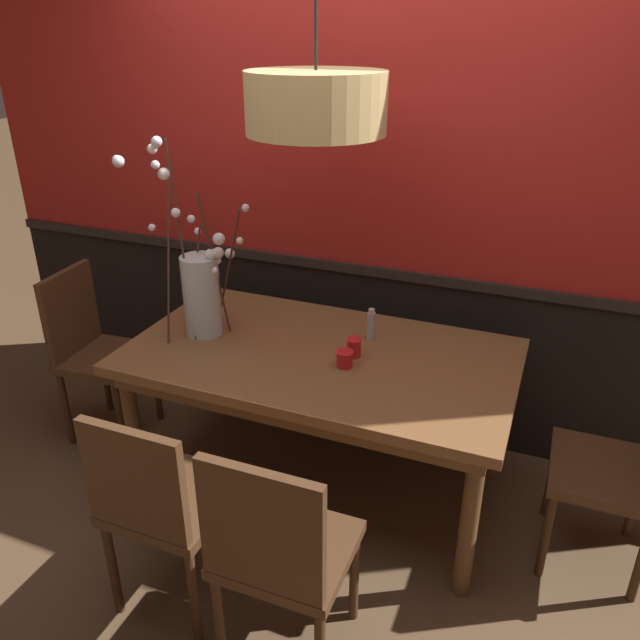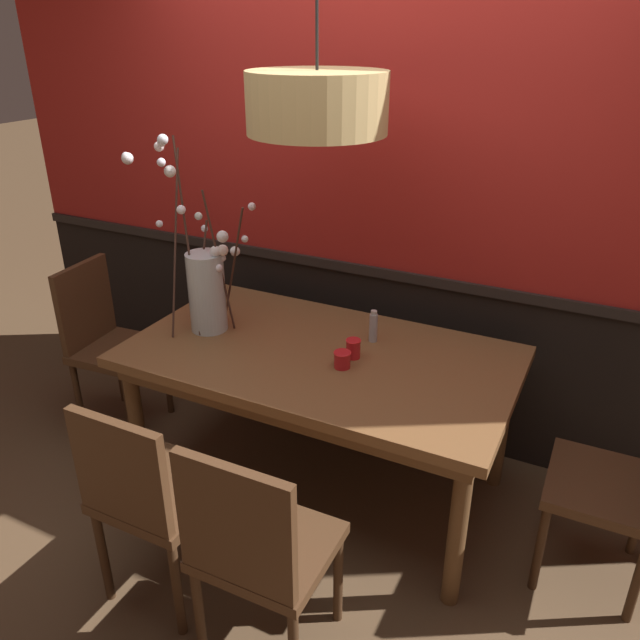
% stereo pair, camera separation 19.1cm
% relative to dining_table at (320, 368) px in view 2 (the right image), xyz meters
% --- Properties ---
extents(ground_plane, '(24.00, 24.00, 0.00)m').
position_rel_dining_table_xyz_m(ground_plane, '(0.00, 0.00, -0.66)').
color(ground_plane, brown).
extents(back_wall, '(4.53, 0.14, 2.97)m').
position_rel_dining_table_xyz_m(back_wall, '(0.00, 0.68, 0.82)').
color(back_wall, black).
rests_on(back_wall, ground).
extents(dining_table, '(1.72, 0.97, 0.74)m').
position_rel_dining_table_xyz_m(dining_table, '(0.00, 0.00, 0.00)').
color(dining_table, brown).
rests_on(dining_table, ground).
extents(chair_near_side_left, '(0.42, 0.44, 0.90)m').
position_rel_dining_table_xyz_m(chair_near_side_left, '(-0.26, -0.87, -0.14)').
color(chair_near_side_left, '#4C301C').
rests_on(chair_near_side_left, ground).
extents(chair_head_west_end, '(0.43, 0.44, 0.93)m').
position_rel_dining_table_xyz_m(chair_head_west_end, '(-1.29, -0.01, -0.13)').
color(chair_head_west_end, '#4C301C').
rests_on(chair_head_west_end, ground).
extents(chair_near_side_right, '(0.44, 0.42, 0.92)m').
position_rel_dining_table_xyz_m(chair_near_side_right, '(0.22, -0.92, -0.14)').
color(chair_near_side_right, '#4C301C').
rests_on(chair_near_side_right, ground).
extents(chair_far_side_right, '(0.47, 0.46, 0.89)m').
position_rel_dining_table_xyz_m(chair_far_side_right, '(0.25, 0.92, -0.15)').
color(chair_far_side_right, '#4C301C').
rests_on(chair_far_side_right, ground).
extents(chair_far_side_left, '(0.45, 0.44, 0.93)m').
position_rel_dining_table_xyz_m(chair_far_side_left, '(-0.26, 0.93, -0.13)').
color(chair_far_side_left, '#4C301C').
rests_on(chair_far_side_left, ground).
extents(chair_head_east_end, '(0.41, 0.44, 0.96)m').
position_rel_dining_table_xyz_m(chair_head_east_end, '(1.31, 0.01, -0.13)').
color(chair_head_east_end, '#4C301C').
rests_on(chair_head_east_end, ground).
extents(vase_with_blossoms, '(0.57, 0.38, 0.92)m').
position_rel_dining_table_xyz_m(vase_with_blossoms, '(-0.58, -0.02, 0.30)').
color(vase_with_blossoms, silver).
rests_on(vase_with_blossoms, dining_table).
extents(candle_holder_nearer_center, '(0.07, 0.07, 0.09)m').
position_rel_dining_table_xyz_m(candle_holder_nearer_center, '(0.15, 0.02, 0.13)').
color(candle_holder_nearer_center, red).
rests_on(candle_holder_nearer_center, dining_table).
extents(candle_holder_nearer_edge, '(0.08, 0.08, 0.07)m').
position_rel_dining_table_xyz_m(candle_holder_nearer_edge, '(0.15, -0.08, 0.12)').
color(candle_holder_nearer_edge, red).
rests_on(candle_holder_nearer_edge, dining_table).
extents(condiment_bottle, '(0.04, 0.04, 0.15)m').
position_rel_dining_table_xyz_m(condiment_bottle, '(0.17, 0.21, 0.16)').
color(condiment_bottle, '#ADADB2').
rests_on(condiment_bottle, dining_table).
extents(pendant_lamp, '(0.55, 0.55, 1.30)m').
position_rel_dining_table_xyz_m(pendant_lamp, '(-0.04, 0.05, 1.14)').
color(pendant_lamp, tan).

